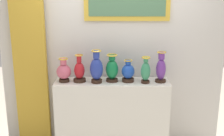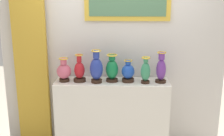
# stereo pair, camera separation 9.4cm
# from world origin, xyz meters

# --- Properties ---
(display_shelf) EXTENTS (1.49, 0.40, 1.02)m
(display_shelf) POSITION_xyz_m (0.00, 0.00, 0.51)
(display_shelf) COLOR silver
(display_shelf) RESTS_ON ground_plane
(back_wall) EXTENTS (3.03, 0.14, 2.89)m
(back_wall) POSITION_xyz_m (0.01, 0.26, 1.46)
(back_wall) COLOR silver
(back_wall) RESTS_ON ground_plane
(curtain_gold) EXTENTS (0.44, 0.08, 2.19)m
(curtain_gold) POSITION_xyz_m (-1.10, 0.14, 1.09)
(curtain_gold) COLOR gold
(curtain_gold) RESTS_ON ground_plane
(vase_rose) EXTENTS (0.19, 0.19, 0.31)m
(vase_rose) POSITION_xyz_m (-0.62, -0.03, 1.16)
(vase_rose) COLOR #382319
(vase_rose) RESTS_ON display_shelf
(vase_crimson) EXTENTS (0.16, 0.16, 0.36)m
(vase_crimson) POSITION_xyz_m (-0.42, -0.02, 1.16)
(vase_crimson) COLOR #382319
(vase_crimson) RESTS_ON display_shelf
(vase_cobalt) EXTENTS (0.17, 0.17, 0.43)m
(vase_cobalt) POSITION_xyz_m (-0.20, -0.06, 1.21)
(vase_cobalt) COLOR #382319
(vase_cobalt) RESTS_ON display_shelf
(vase_emerald) EXTENTS (0.16, 0.16, 0.36)m
(vase_emerald) POSITION_xyz_m (0.00, -0.01, 1.18)
(vase_emerald) COLOR #382319
(vase_emerald) RESTS_ON display_shelf
(vase_sapphire) EXTENTS (0.17, 0.17, 0.29)m
(vase_sapphire) POSITION_xyz_m (0.21, -0.01, 1.15)
(vase_sapphire) COLOR #382319
(vase_sapphire) RESTS_ON display_shelf
(vase_jade) EXTENTS (0.12, 0.12, 0.34)m
(vase_jade) POSITION_xyz_m (0.43, -0.07, 1.18)
(vase_jade) COLOR #382319
(vase_jade) RESTS_ON display_shelf
(vase_violet) EXTENTS (0.14, 0.14, 0.40)m
(vase_violet) POSITION_xyz_m (0.63, -0.03, 1.20)
(vase_violet) COLOR #382319
(vase_violet) RESTS_ON display_shelf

